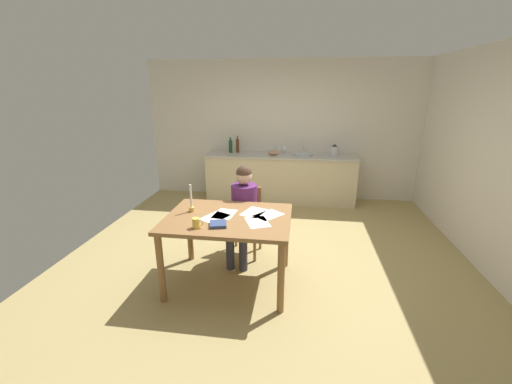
% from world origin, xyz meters
% --- Properties ---
extents(ground_plane, '(5.20, 5.20, 0.04)m').
position_xyz_m(ground_plane, '(0.00, 0.00, -0.02)').
color(ground_plane, tan).
extents(wall_back, '(5.20, 0.12, 2.60)m').
position_xyz_m(wall_back, '(0.00, 2.60, 1.30)').
color(wall_back, silver).
rests_on(wall_back, ground).
extents(wall_right, '(0.12, 5.20, 2.60)m').
position_xyz_m(wall_right, '(2.60, 0.00, 1.30)').
color(wall_right, silver).
rests_on(wall_right, ground).
extents(kitchen_counter, '(2.80, 0.64, 0.90)m').
position_xyz_m(kitchen_counter, '(0.00, 2.24, 0.45)').
color(kitchen_counter, beige).
rests_on(kitchen_counter, ground).
extents(dining_table, '(1.32, 0.98, 0.79)m').
position_xyz_m(dining_table, '(-0.37, -0.61, 0.68)').
color(dining_table, olive).
rests_on(dining_table, ground).
extents(chair_at_table, '(0.43, 0.43, 0.87)m').
position_xyz_m(chair_at_table, '(-0.30, 0.13, 0.49)').
color(chair_at_table, olive).
rests_on(chair_at_table, ground).
extents(person_seated, '(0.35, 0.61, 1.19)m').
position_xyz_m(person_seated, '(-0.31, -0.02, 0.68)').
color(person_seated, '#592666').
rests_on(person_seated, ground).
extents(coffee_mug, '(0.11, 0.07, 0.10)m').
position_xyz_m(coffee_mug, '(-0.61, -0.93, 0.84)').
color(coffee_mug, '#F2CC4C').
rests_on(coffee_mug, dining_table).
extents(candlestick, '(0.06, 0.06, 0.31)m').
position_xyz_m(candlestick, '(-0.79, -0.52, 0.88)').
color(candlestick, gold).
rests_on(candlestick, dining_table).
extents(book_magazine, '(0.20, 0.20, 0.03)m').
position_xyz_m(book_magazine, '(-0.41, -0.85, 0.81)').
color(book_magazine, navy).
rests_on(book_magazine, dining_table).
extents(paper_letter, '(0.31, 0.35, 0.00)m').
position_xyz_m(paper_letter, '(-0.04, -0.71, 0.79)').
color(paper_letter, white).
rests_on(paper_letter, dining_table).
extents(paper_bill, '(0.30, 0.35, 0.00)m').
position_xyz_m(paper_bill, '(-0.11, -0.45, 0.79)').
color(paper_bill, white).
rests_on(paper_bill, dining_table).
extents(paper_envelope, '(0.35, 0.36, 0.00)m').
position_xyz_m(paper_envelope, '(0.05, -0.50, 0.79)').
color(paper_envelope, white).
rests_on(paper_envelope, dining_table).
extents(paper_receipt, '(0.24, 0.32, 0.00)m').
position_xyz_m(paper_receipt, '(-0.42, -0.54, 0.79)').
color(paper_receipt, white).
rests_on(paper_receipt, dining_table).
extents(paper_notice, '(0.32, 0.36, 0.00)m').
position_xyz_m(paper_notice, '(-0.50, -0.64, 0.79)').
color(paper_notice, white).
rests_on(paper_notice, dining_table).
extents(sink_unit, '(0.36, 0.36, 0.24)m').
position_xyz_m(sink_unit, '(0.41, 2.24, 0.92)').
color(sink_unit, '#B2B7BC').
rests_on(sink_unit, kitchen_counter).
extents(bottle_oil, '(0.07, 0.07, 0.29)m').
position_xyz_m(bottle_oil, '(-0.97, 2.30, 1.02)').
color(bottle_oil, '#194C23').
rests_on(bottle_oil, kitchen_counter).
extents(bottle_vinegar, '(0.06, 0.06, 0.31)m').
position_xyz_m(bottle_vinegar, '(-0.84, 2.34, 1.03)').
color(bottle_vinegar, '#593319').
rests_on(bottle_vinegar, kitchen_counter).
extents(mixing_bowl, '(0.19, 0.19, 0.08)m').
position_xyz_m(mixing_bowl, '(-0.14, 2.20, 0.94)').
color(mixing_bowl, tan).
rests_on(mixing_bowl, kitchen_counter).
extents(stovetop_kettle, '(0.18, 0.18, 0.22)m').
position_xyz_m(stovetop_kettle, '(0.97, 2.24, 1.00)').
color(stovetop_kettle, '#B7BABF').
rests_on(stovetop_kettle, kitchen_counter).
extents(wine_glass_near_sink, '(0.07, 0.07, 0.15)m').
position_xyz_m(wine_glass_near_sink, '(0.06, 2.39, 1.01)').
color(wine_glass_near_sink, silver).
rests_on(wine_glass_near_sink, kitchen_counter).
extents(wine_glass_by_kettle, '(0.07, 0.07, 0.15)m').
position_xyz_m(wine_glass_by_kettle, '(-0.04, 2.39, 1.01)').
color(wine_glass_by_kettle, silver).
rests_on(wine_glass_by_kettle, kitchen_counter).
extents(wine_glass_back_left, '(0.07, 0.07, 0.15)m').
position_xyz_m(wine_glass_back_left, '(-0.18, 2.39, 1.01)').
color(wine_glass_back_left, silver).
rests_on(wine_glass_back_left, kitchen_counter).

